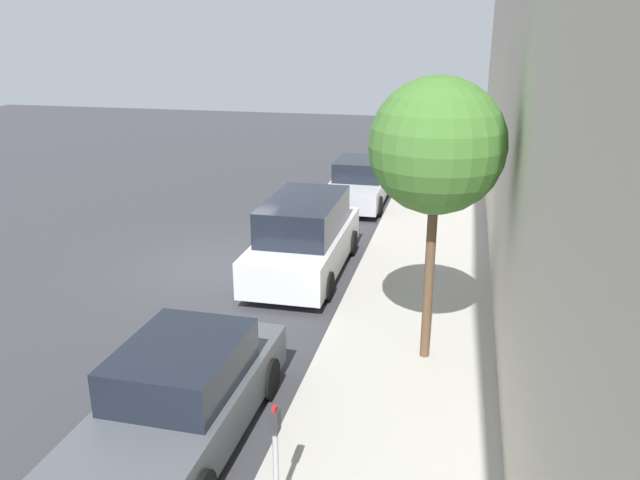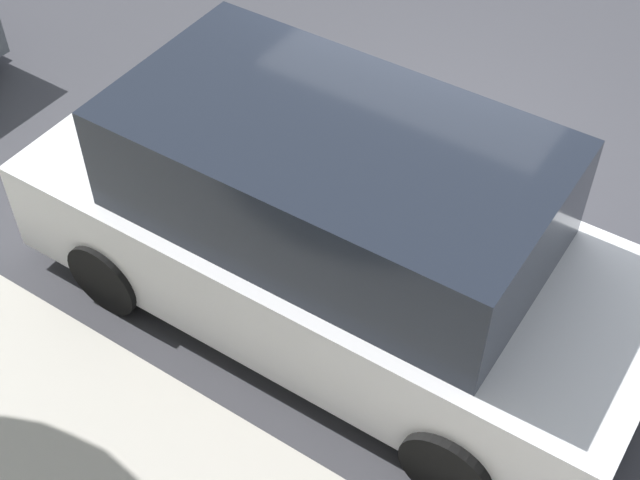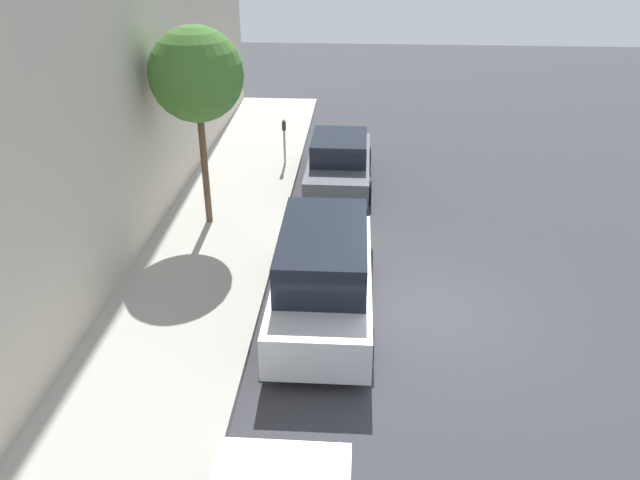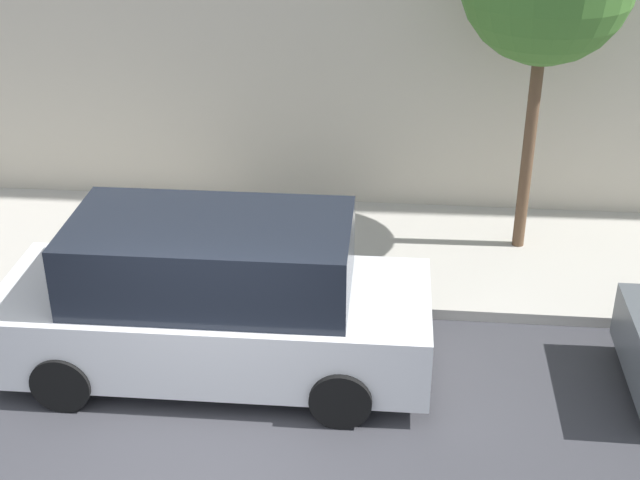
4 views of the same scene
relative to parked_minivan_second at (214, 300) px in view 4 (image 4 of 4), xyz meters
The scene contains 2 objects.
sidewalk 3.01m from the parked_minivan_second, ahead, with size 3.19×32.00×0.15m.
parked_minivan_second is the anchor object (origin of this frame).
Camera 4 is at (-6.30, -1.86, 6.14)m, focal length 50.00 mm.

